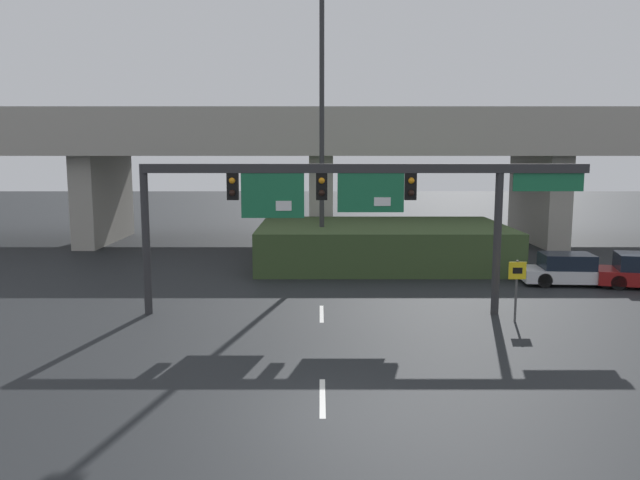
{
  "coord_description": "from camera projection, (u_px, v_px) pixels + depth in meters",
  "views": [
    {
      "loc": [
        -0.06,
        -13.42,
        5.82
      ],
      "look_at": [
        0.0,
        7.34,
        2.89
      ],
      "focal_mm": 35.0,
      "sensor_mm": 36.0,
      "label": 1
    }
  ],
  "objects": [
    {
      "name": "speed_limit_sign",
      "position": [
        515.0,
        282.0,
        21.41
      ],
      "size": [
        0.6,
        0.11,
        2.15
      ],
      "color": "#4C4C4C",
      "rests_on": "ground"
    },
    {
      "name": "parked_sedan_near_right",
      "position": [
        567.0,
        270.0,
        27.63
      ],
      "size": [
        4.32,
        2.08,
        1.37
      ],
      "rotation": [
        0.0,
        0.0,
        -0.08
      ],
      "color": "silver",
      "rests_on": "ground"
    },
    {
      "name": "signal_gantry",
      "position": [
        347.0,
        192.0,
        22.01
      ],
      "size": [
        15.8,
        0.44,
        5.41
      ],
      "color": "#2D2D30",
      "rests_on": "ground"
    },
    {
      "name": "ground_plane",
      "position": [
        321.0,
        411.0,
        14.1
      ],
      "size": [
        160.0,
        160.0,
        0.0
      ],
      "primitive_type": "plane",
      "color": "black"
    },
    {
      "name": "highway_light_pole_near",
      "position": [
        320.0,
        101.0,
        30.55
      ],
      "size": [
        0.7,
        0.36,
        15.88
      ],
      "color": "#2D2D30",
      "rests_on": "ground"
    },
    {
      "name": "overpass_bridge",
      "position": [
        319.0,
        150.0,
        40.01
      ],
      "size": [
        49.89,
        9.95,
        8.36
      ],
      "color": "#A39E93",
      "rests_on": "ground"
    },
    {
      "name": "grass_embankment",
      "position": [
        380.0,
        244.0,
        32.6
      ],
      "size": [
        12.68,
        8.04,
        2.09
      ],
      "color": "#384C28",
      "rests_on": "ground"
    },
    {
      "name": "lane_markings",
      "position": [
        320.0,
        290.0,
        26.47
      ],
      "size": [
        0.14,
        25.78,
        0.01
      ],
      "color": "silver",
      "rests_on": "ground"
    }
  ]
}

